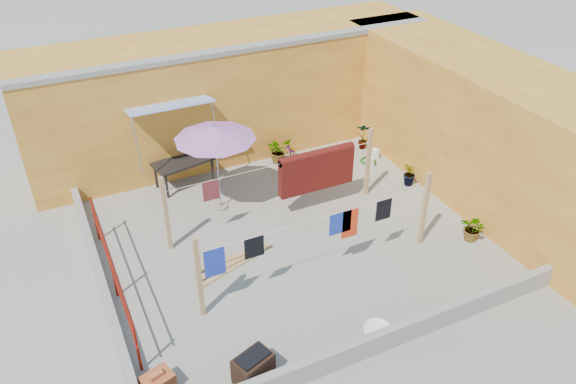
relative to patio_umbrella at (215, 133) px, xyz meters
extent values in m
plane|color=#9E998E|center=(0.99, -1.79, -2.01)|extent=(80.00, 80.00, 0.00)
cube|color=gold|center=(1.49, 2.91, -0.41)|extent=(11.00, 2.40, 3.20)
cube|color=gray|center=(1.49, 1.86, 1.14)|extent=(11.00, 0.35, 0.12)
cube|color=#2D51B2|center=(-0.61, 1.36, 0.24)|extent=(2.00, 0.79, 0.22)
cylinder|color=gray|center=(-1.56, 0.99, -0.41)|extent=(0.03, 0.30, 1.28)
cylinder|color=gray|center=(0.34, 0.99, -0.41)|extent=(0.03, 0.30, 1.28)
cube|color=gold|center=(6.19, -1.79, -0.41)|extent=(2.40, 9.00, 3.20)
cube|color=gray|center=(0.99, -5.37, -1.79)|extent=(8.30, 0.16, 0.44)
cube|color=gray|center=(-3.09, -1.79, -1.79)|extent=(0.16, 7.30, 0.44)
cylinder|color=maroon|center=(-2.86, -3.99, -1.46)|extent=(0.05, 0.05, 1.10)
cylinder|color=maroon|center=(-2.86, -1.99, -1.46)|extent=(0.05, 0.05, 1.10)
cylinder|color=maroon|center=(-2.86, 0.01, -1.46)|extent=(0.05, 0.05, 1.10)
cylinder|color=maroon|center=(-2.86, -1.99, -0.96)|extent=(0.04, 4.20, 0.04)
cylinder|color=maroon|center=(-2.86, -1.99, -1.41)|extent=(0.04, 4.20, 0.04)
cube|color=tan|center=(-1.51, -3.19, -1.11)|extent=(0.09, 0.09, 1.80)
cube|color=tan|center=(3.49, -3.19, -1.11)|extent=(0.09, 0.09, 1.80)
cube|color=tan|center=(3.49, -0.99, -1.11)|extent=(0.09, 0.09, 1.80)
cube|color=tan|center=(-1.51, -0.99, -1.11)|extent=(0.09, 0.09, 1.80)
cylinder|color=silver|center=(0.99, -3.19, -0.56)|extent=(5.00, 0.01, 0.01)
cylinder|color=silver|center=(0.99, -0.99, -0.56)|extent=(5.00, 0.01, 0.01)
cube|color=#470F0B|center=(2.07, -0.99, -0.98)|extent=(1.87, 0.22, 0.95)
cube|color=black|center=(2.51, -0.99, -0.82)|extent=(0.34, 0.02, 0.52)
cube|color=maroon|center=(-0.50, -0.99, -0.80)|extent=(0.37, 0.02, 0.48)
cube|color=#1D319D|center=(-1.19, -3.19, -0.87)|extent=(0.40, 0.02, 0.62)
cube|color=black|center=(-0.42, -3.19, -0.79)|extent=(0.39, 0.02, 0.46)
cube|color=red|center=(1.64, -3.19, -0.89)|extent=(0.35, 0.02, 0.67)
cube|color=#1D319D|center=(1.41, -3.19, -0.81)|extent=(0.48, 0.02, 0.50)
cube|color=black|center=(2.42, -3.19, -0.80)|extent=(0.35, 0.02, 0.48)
cylinder|color=gray|center=(0.00, 0.00, -1.98)|extent=(0.33, 0.33, 0.06)
cylinder|color=gray|center=(0.00, 0.00, -0.94)|extent=(0.04, 0.04, 2.13)
cone|color=#BF67AA|center=(0.00, 0.00, 0.02)|extent=(2.10, 2.10, 0.30)
cylinder|color=gray|center=(0.00, 0.00, 0.18)|extent=(0.04, 0.04, 0.09)
cube|color=black|center=(-0.44, 1.41, -1.34)|extent=(1.61, 1.03, 0.06)
cube|color=black|center=(-1.02, 0.98, -1.68)|extent=(0.06, 0.06, 0.65)
cube|color=black|center=(-1.14, 1.57, -1.68)|extent=(0.06, 0.06, 0.65)
cube|color=black|center=(0.26, 1.25, -1.68)|extent=(0.06, 0.06, 0.65)
cube|color=black|center=(0.14, 1.83, -1.68)|extent=(0.06, 0.06, 0.65)
cube|color=#B45329|center=(-2.71, -4.55, -1.82)|extent=(0.59, 0.49, 0.37)
cube|color=#BC562C|center=(-2.71, -4.55, -1.61)|extent=(0.25, 0.17, 0.07)
cube|color=tan|center=(-0.59, -2.23, -1.99)|extent=(1.71, 0.66, 0.04)
cube|color=tan|center=(-0.51, -2.11, -1.95)|extent=(1.75, 0.52, 0.04)
cube|color=tan|center=(-0.43, -1.99, -1.91)|extent=(1.77, 0.28, 0.04)
cube|color=black|center=(-1.23, -4.99, -1.75)|extent=(0.73, 0.60, 0.52)
cube|color=black|center=(-1.23, -4.99, -1.47)|extent=(0.60, 0.47, 0.04)
cylinder|color=white|center=(1.22, -4.99, -1.98)|extent=(0.49, 0.49, 0.06)
torus|color=white|center=(1.22, -4.99, -1.94)|extent=(0.52, 0.52, 0.05)
cylinder|color=white|center=(4.32, 0.09, -1.87)|extent=(0.20, 0.20, 0.28)
cylinder|color=white|center=(4.32, 0.09, -1.71)|extent=(0.06, 0.06, 0.05)
cylinder|color=white|center=(4.69, 0.40, -1.86)|extent=(0.21, 0.21, 0.29)
cylinder|color=white|center=(4.69, 0.40, -1.70)|extent=(0.06, 0.06, 0.05)
torus|color=#1C6F18|center=(4.43, 0.35, -1.99)|extent=(0.46, 0.46, 0.03)
torus|color=#1C6F18|center=(4.43, 0.35, -1.96)|extent=(0.38, 0.38, 0.03)
imported|color=#195017|center=(2.21, 1.41, -1.65)|extent=(0.75, 0.68, 0.72)
imported|color=#195017|center=(2.37, 1.01, -1.70)|extent=(0.45, 0.45, 0.62)
imported|color=#195017|center=(4.69, 1.07, -1.61)|extent=(0.51, 0.49, 0.80)
imported|color=#195017|center=(4.69, -1.15, -1.67)|extent=(0.39, 0.44, 0.67)
imported|color=#195017|center=(4.60, -3.62, -1.70)|extent=(0.63, 0.68, 0.61)
camera|label=1|loc=(-3.37, -10.77, 5.69)|focal=35.00mm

